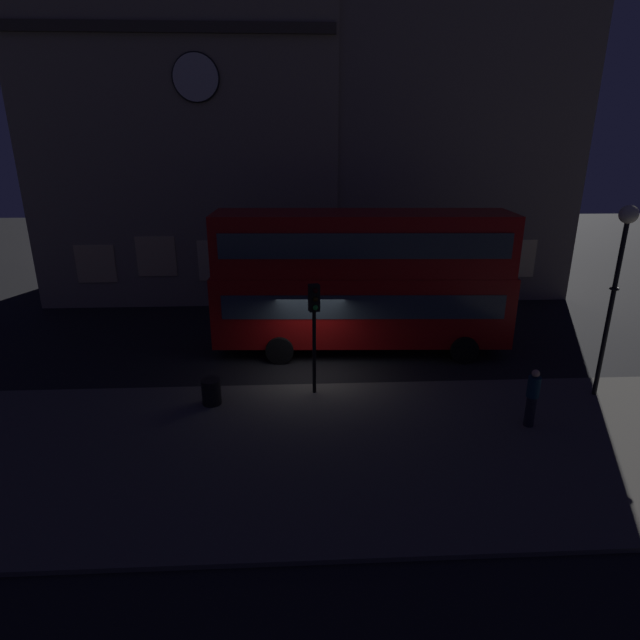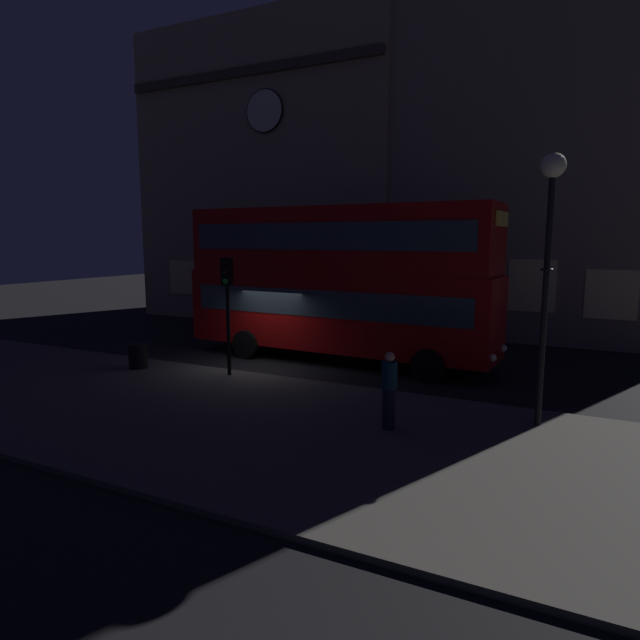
{
  "view_description": "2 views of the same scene",
  "coord_description": "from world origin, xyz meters",
  "px_view_note": "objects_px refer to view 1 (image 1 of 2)",
  "views": [
    {
      "loc": [
        -0.55,
        -16.93,
        8.01
      ],
      "look_at": [
        0.33,
        0.68,
        1.83
      ],
      "focal_mm": 29.33,
      "sensor_mm": 36.0,
      "label": 1
    },
    {
      "loc": [
        10.03,
        -15.14,
        4.35
      ],
      "look_at": [
        1.98,
        0.87,
        1.66
      ],
      "focal_mm": 30.51,
      "sensor_mm": 36.0,
      "label": 2
    }
  ],
  "objects_px": {
    "double_decker_bus": "(361,276)",
    "street_lamp": "(620,258)",
    "traffic_light_near_kerb": "(314,316)",
    "pedestrian": "(532,397)",
    "litter_bin": "(211,392)"
  },
  "relations": [
    {
      "from": "double_decker_bus",
      "to": "street_lamp",
      "type": "xyz_separation_m",
      "value": [
        7.13,
        -4.37,
        1.61
      ]
    },
    {
      "from": "double_decker_bus",
      "to": "traffic_light_near_kerb",
      "type": "distance_m",
      "value": 4.27
    },
    {
      "from": "pedestrian",
      "to": "litter_bin",
      "type": "distance_m",
      "value": 9.53
    },
    {
      "from": "traffic_light_near_kerb",
      "to": "litter_bin",
      "type": "height_order",
      "value": "traffic_light_near_kerb"
    },
    {
      "from": "traffic_light_near_kerb",
      "to": "double_decker_bus",
      "type": "bearing_deg",
      "value": 48.27
    },
    {
      "from": "double_decker_bus",
      "to": "street_lamp",
      "type": "relative_size",
      "value": 1.88
    },
    {
      "from": "double_decker_bus",
      "to": "traffic_light_near_kerb",
      "type": "height_order",
      "value": "double_decker_bus"
    },
    {
      "from": "pedestrian",
      "to": "double_decker_bus",
      "type": "bearing_deg",
      "value": -107.34
    },
    {
      "from": "traffic_light_near_kerb",
      "to": "litter_bin",
      "type": "xyz_separation_m",
      "value": [
        -3.24,
        -0.59,
        -2.23
      ]
    },
    {
      "from": "double_decker_bus",
      "to": "traffic_light_near_kerb",
      "type": "bearing_deg",
      "value": -114.52
    },
    {
      "from": "double_decker_bus",
      "to": "pedestrian",
      "type": "xyz_separation_m",
      "value": [
        4.16,
        -6.17,
        -2.0
      ]
    },
    {
      "from": "street_lamp",
      "to": "pedestrian",
      "type": "height_order",
      "value": "street_lamp"
    },
    {
      "from": "traffic_light_near_kerb",
      "to": "pedestrian",
      "type": "relative_size",
      "value": 2.08
    },
    {
      "from": "street_lamp",
      "to": "pedestrian",
      "type": "relative_size",
      "value": 3.44
    },
    {
      "from": "pedestrian",
      "to": "street_lamp",
      "type": "bearing_deg",
      "value": 159.84
    }
  ]
}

